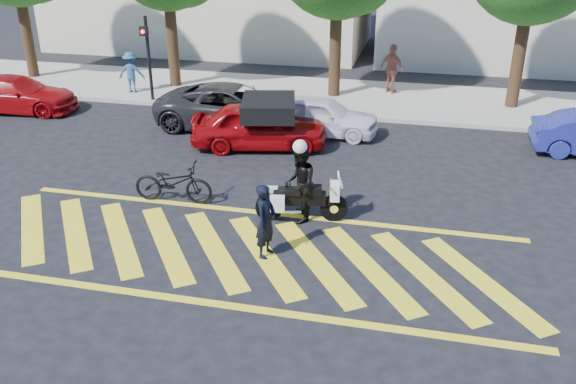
% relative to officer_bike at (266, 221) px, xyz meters
% --- Properties ---
extents(ground, '(90.00, 90.00, 0.00)m').
position_rel_officer_bike_xyz_m(ground, '(-0.54, -0.01, -0.80)').
color(ground, black).
rests_on(ground, ground).
extents(sidewalk, '(60.00, 5.00, 0.15)m').
position_rel_officer_bike_xyz_m(sidewalk, '(-0.54, 11.99, -0.73)').
color(sidewalk, '#9E998E').
rests_on(sidewalk, ground).
extents(crosswalk, '(12.33, 4.00, 0.01)m').
position_rel_officer_bike_xyz_m(crosswalk, '(-0.58, -0.01, -0.80)').
color(crosswalk, yellow).
rests_on(crosswalk, ground).
extents(signal_pole, '(0.28, 0.43, 3.20)m').
position_rel_officer_bike_xyz_m(signal_pole, '(-7.04, 9.73, 1.12)').
color(signal_pole, black).
rests_on(signal_pole, ground).
extents(officer_bike, '(0.48, 0.64, 1.60)m').
position_rel_officer_bike_xyz_m(officer_bike, '(0.00, 0.00, 0.00)').
color(officer_bike, black).
rests_on(officer_bike, ground).
extents(bicycle, '(2.00, 0.81, 1.03)m').
position_rel_officer_bike_xyz_m(bicycle, '(-2.89, 1.99, -0.29)').
color(bicycle, black).
rests_on(bicycle, ground).
extents(police_motorcycle, '(2.12, 0.85, 0.94)m').
position_rel_officer_bike_xyz_m(police_motorcycle, '(0.34, 1.74, -0.29)').
color(police_motorcycle, black).
rests_on(police_motorcycle, ground).
extents(officer_moto, '(0.85, 1.00, 1.82)m').
position_rel_officer_bike_xyz_m(officer_moto, '(0.33, 1.74, 0.11)').
color(officer_moto, black).
rests_on(officer_moto, ground).
extents(red_convertible, '(4.32, 2.48, 1.38)m').
position_rel_officer_bike_xyz_m(red_convertible, '(-1.87, 6.18, -0.11)').
color(red_convertible, '#8F0609').
rests_on(red_convertible, ground).
extents(parked_left, '(4.47, 2.21, 1.25)m').
position_rel_officer_bike_xyz_m(parked_left, '(-11.34, 7.79, -0.18)').
color(parked_left, '#A2090E').
rests_on(parked_left, ground).
extents(parked_mid_left, '(5.13, 2.41, 1.42)m').
position_rel_officer_bike_xyz_m(parked_mid_left, '(-3.17, 7.79, -0.09)').
color(parked_mid_left, black).
rests_on(parked_mid_left, ground).
extents(parked_mid_right, '(3.73, 1.66, 1.25)m').
position_rel_officer_bike_xyz_m(parked_mid_right, '(-0.27, 7.79, -0.18)').
color(parked_mid_right, white).
rests_on(parked_mid_right, ground).
extents(pedestrian_left, '(1.10, 0.78, 1.55)m').
position_rel_officer_bike_xyz_m(pedestrian_left, '(-8.25, 10.62, 0.13)').
color(pedestrian_left, '#2E577E').
rests_on(pedestrian_left, sidewalk).
extents(pedestrian_right, '(1.15, 1.01, 1.86)m').
position_rel_officer_bike_xyz_m(pedestrian_right, '(1.56, 12.82, 0.28)').
color(pedestrian_right, '#9E5C48').
rests_on(pedestrian_right, sidewalk).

